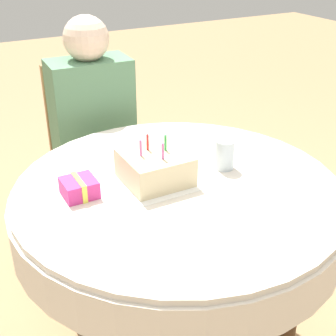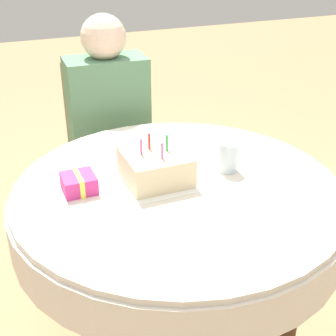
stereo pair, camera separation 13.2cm
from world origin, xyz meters
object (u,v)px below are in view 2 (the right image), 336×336
object	(u,v)px
drinking_glass	(228,157)
chair	(108,154)
birthday_cake	(156,166)
gift_box	(79,183)
person	(110,123)

from	to	relation	value
drinking_glass	chair	bearing A→B (deg)	104.17
birthday_cake	drinking_glass	xyz separation A→B (m)	(0.25, -0.03, 0.00)
drinking_glass	gift_box	size ratio (longest dim) A/B	0.97
chair	birthday_cake	bearing A→B (deg)	-90.56
person	drinking_glass	size ratio (longest dim) A/B	11.56
person	gift_box	distance (m)	0.72
chair	gift_box	distance (m)	0.85
person	gift_box	world-z (taller)	person
birthday_cake	drinking_glass	world-z (taller)	birthday_cake
person	chair	bearing A→B (deg)	90.00
chair	gift_box	bearing A→B (deg)	-108.48
person	birthday_cake	distance (m)	0.69
birthday_cake	gift_box	world-z (taller)	birthday_cake
person	drinking_glass	distance (m)	0.75
birthday_cake	gift_box	bearing A→B (deg)	173.48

